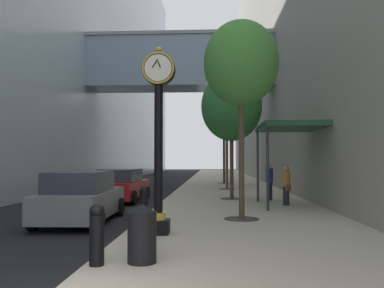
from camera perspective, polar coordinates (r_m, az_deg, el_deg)
name	(u,v)px	position (r m, az deg, el deg)	size (l,w,h in m)	color
ground_plane	(184,185)	(31.84, -1.13, -5.89)	(110.00, 110.00, 0.00)	black
sidewalk_right	(225,182)	(34.77, 4.69, -5.47)	(6.60, 80.00, 0.14)	#BCB29E
building_block_left	(64,14)	(39.41, -17.91, 17.29)	(22.60, 80.00, 30.36)	#93A8B7
building_block_right	(314,31)	(37.53, 17.05, 15.23)	(9.00, 80.00, 26.47)	gray
street_clock	(159,130)	(10.10, -4.82, 2.00)	(0.84, 0.55, 4.74)	black
bollard_nearest	(97,233)	(7.35, -13.46, -12.26)	(0.27, 0.27, 1.08)	black
bollard_third	(144,203)	(11.98, -6.90, -8.42)	(0.27, 0.27, 1.08)	black
street_tree_near	(241,64)	(12.97, 7.03, 11.30)	(2.37, 2.37, 6.29)	#333335
street_tree_mid_near	(231,107)	(19.23, 5.67, 5.36)	(2.90, 2.90, 6.09)	#333335
street_tree_mid_far	(227,110)	(25.71, 4.99, 4.88)	(1.85, 1.85, 6.20)	#333335
street_tree_far	(224,120)	(32.13, 4.59, 3.40)	(2.09, 2.09, 6.29)	#333335
trash_bin	(142,233)	(7.40, -7.17, -12.48)	(0.53, 0.53, 1.05)	black
pedestrian_walking	(286,184)	(16.80, 13.33, -5.63)	(0.41, 0.50, 1.63)	#23232D
pedestrian_by_clock	(269,180)	(18.94, 11.03, -5.13)	(0.42, 0.42, 1.70)	#23232D
storefront_awning	(289,128)	(16.61, 13.68, 2.23)	(2.40, 3.60, 3.30)	#235138
car_red_near	(122,186)	(19.42, -10.04, -5.89)	(2.16, 4.31, 1.56)	#AD191E
car_grey_mid	(81,198)	(13.19, -15.59, -7.42)	(2.19, 4.43, 1.63)	slate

